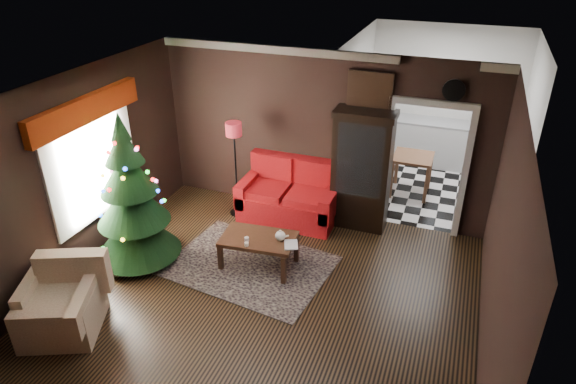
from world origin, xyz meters
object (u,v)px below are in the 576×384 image
(loveseat, at_px, (289,192))
(floor_lamp, at_px, (236,170))
(curio_cabinet, at_px, (361,173))
(armchair, at_px, (58,300))
(kitchen_table, at_px, (411,175))
(christmas_tree, at_px, (131,197))
(coffee_table, at_px, (259,251))
(wall_clock, at_px, (454,90))
(teapot, at_px, (280,236))

(loveseat, xyz_separation_m, floor_lamp, (-0.90, -0.15, 0.33))
(loveseat, relative_size, curio_cabinet, 0.89)
(loveseat, bearing_deg, floor_lamp, -170.82)
(armchair, bearing_deg, kitchen_table, 32.18)
(loveseat, height_order, christmas_tree, christmas_tree)
(armchair, xyz_separation_m, coffee_table, (1.75, 2.06, -0.21))
(floor_lamp, bearing_deg, wall_clock, 9.53)
(coffee_table, height_order, teapot, teapot)
(curio_cabinet, bearing_deg, wall_clock, 8.53)
(floor_lamp, distance_m, armchair, 3.46)
(teapot, bearing_deg, loveseat, 105.01)
(christmas_tree, distance_m, wall_clock, 4.84)
(floor_lamp, relative_size, teapot, 10.01)
(floor_lamp, distance_m, coffee_table, 1.70)
(christmas_tree, xyz_separation_m, teapot, (2.07, 0.49, -0.48))
(coffee_table, distance_m, kitchen_table, 3.55)
(loveseat, relative_size, armchair, 1.82)
(curio_cabinet, relative_size, kitchen_table, 2.53)
(loveseat, bearing_deg, coffee_table, -87.97)
(armchair, xyz_separation_m, wall_clock, (4.05, 3.89, 1.92))
(christmas_tree, distance_m, teapot, 2.18)
(floor_lamp, relative_size, kitchen_table, 2.23)
(loveseat, relative_size, wall_clock, 5.31)
(coffee_table, bearing_deg, kitchen_table, 60.42)
(loveseat, xyz_separation_m, armchair, (-1.70, -3.49, -0.04))
(christmas_tree, bearing_deg, coffee_table, 14.49)
(loveseat, distance_m, christmas_tree, 2.60)
(teapot, distance_m, kitchen_table, 3.37)
(curio_cabinet, height_order, armchair, curio_cabinet)
(curio_cabinet, bearing_deg, floor_lamp, -169.89)
(curio_cabinet, relative_size, christmas_tree, 0.81)
(curio_cabinet, bearing_deg, kitchen_table, 65.56)
(curio_cabinet, bearing_deg, loveseat, -169.17)
(floor_lamp, height_order, wall_clock, wall_clock)
(armchair, xyz_separation_m, kitchen_table, (3.50, 5.14, -0.08))
(curio_cabinet, distance_m, christmas_tree, 3.54)
(armchair, bearing_deg, christmas_tree, 66.53)
(armchair, height_order, kitchen_table, armchair)
(armchair, height_order, teapot, armchair)
(teapot, bearing_deg, curio_cabinet, 64.32)
(curio_cabinet, xyz_separation_m, coffee_table, (-1.10, -1.65, -0.70))
(christmas_tree, xyz_separation_m, wall_clock, (4.05, 2.28, 1.33))
(curio_cabinet, distance_m, kitchen_table, 1.67)
(coffee_table, xyz_separation_m, teapot, (0.32, 0.04, 0.32))
(armchair, relative_size, coffee_table, 0.88)
(curio_cabinet, xyz_separation_m, armchair, (-2.85, -3.71, -0.49))
(loveseat, bearing_deg, teapot, -74.99)
(christmas_tree, bearing_deg, armchair, -89.87)
(loveseat, height_order, kitchen_table, loveseat)
(floor_lamp, xyz_separation_m, christmas_tree, (-0.80, -1.74, 0.22))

